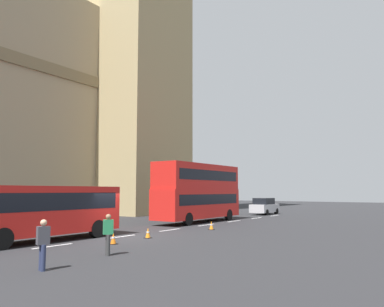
{
  "coord_description": "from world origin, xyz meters",
  "views": [
    {
      "loc": [
        -15.96,
        -16.03,
        2.64
      ],
      "look_at": [
        10.66,
        2.2,
        5.82
      ],
      "focal_mm": 35.63,
      "sensor_mm": 36.0,
      "label": 1
    }
  ],
  "objects_px": {
    "traffic_cone_east": "(211,225)",
    "pedestrian_by_kerb": "(108,233)",
    "traffic_cone_west": "(113,238)",
    "pedestrian_near_cones": "(43,243)",
    "sedan_lead": "(265,206)",
    "traffic_cone_middle": "(148,233)",
    "double_decker_bus": "(199,190)"
  },
  "relations": [
    {
      "from": "pedestrian_near_cones",
      "to": "pedestrian_by_kerb",
      "type": "xyz_separation_m",
      "value": [
        3.34,
        0.44,
        0.0
      ]
    },
    {
      "from": "pedestrian_near_cones",
      "to": "double_decker_bus",
      "type": "bearing_deg",
      "value": 18.69
    },
    {
      "from": "pedestrian_near_cones",
      "to": "pedestrian_by_kerb",
      "type": "relative_size",
      "value": 1.0
    },
    {
      "from": "traffic_cone_west",
      "to": "pedestrian_near_cones",
      "type": "distance_m",
      "value": 6.45
    },
    {
      "from": "sedan_lead",
      "to": "pedestrian_by_kerb",
      "type": "height_order",
      "value": "sedan_lead"
    },
    {
      "from": "pedestrian_near_cones",
      "to": "sedan_lead",
      "type": "bearing_deg",
      "value": 10.97
    },
    {
      "from": "sedan_lead",
      "to": "pedestrian_by_kerb",
      "type": "xyz_separation_m",
      "value": [
        -29.32,
        -5.89,
        -0.0
      ]
    },
    {
      "from": "double_decker_bus",
      "to": "traffic_cone_west",
      "type": "xyz_separation_m",
      "value": [
        -13.62,
        -3.89,
        -2.43
      ]
    },
    {
      "from": "traffic_cone_middle",
      "to": "traffic_cone_east",
      "type": "distance_m",
      "value": 6.06
    },
    {
      "from": "traffic_cone_west",
      "to": "double_decker_bus",
      "type": "bearing_deg",
      "value": 15.92
    },
    {
      "from": "traffic_cone_east",
      "to": "double_decker_bus",
      "type": "bearing_deg",
      "value": 41.39
    },
    {
      "from": "traffic_cone_middle",
      "to": "pedestrian_near_cones",
      "type": "bearing_deg",
      "value": -161.55
    },
    {
      "from": "traffic_cone_west",
      "to": "pedestrian_near_cones",
      "type": "relative_size",
      "value": 0.34
    },
    {
      "from": "pedestrian_near_cones",
      "to": "traffic_cone_west",
      "type": "bearing_deg",
      "value": 24.8
    },
    {
      "from": "double_decker_bus",
      "to": "pedestrian_by_kerb",
      "type": "height_order",
      "value": "double_decker_bus"
    },
    {
      "from": "sedan_lead",
      "to": "traffic_cone_middle",
      "type": "relative_size",
      "value": 7.59
    },
    {
      "from": "traffic_cone_middle",
      "to": "pedestrian_by_kerb",
      "type": "xyz_separation_m",
      "value": [
        -5.34,
        -2.45,
        0.63
      ]
    },
    {
      "from": "sedan_lead",
      "to": "traffic_cone_east",
      "type": "height_order",
      "value": "sedan_lead"
    },
    {
      "from": "traffic_cone_middle",
      "to": "traffic_cone_east",
      "type": "bearing_deg",
      "value": -4.62
    },
    {
      "from": "traffic_cone_east",
      "to": "pedestrian_by_kerb",
      "type": "xyz_separation_m",
      "value": [
        -11.37,
        -1.97,
        0.63
      ]
    },
    {
      "from": "traffic_cone_middle",
      "to": "sedan_lead",
      "type": "bearing_deg",
      "value": 8.15
    },
    {
      "from": "traffic_cone_west",
      "to": "traffic_cone_middle",
      "type": "relative_size",
      "value": 1.0
    },
    {
      "from": "traffic_cone_middle",
      "to": "traffic_cone_east",
      "type": "height_order",
      "value": "same"
    },
    {
      "from": "traffic_cone_east",
      "to": "sedan_lead",
      "type": "bearing_deg",
      "value": 12.33
    },
    {
      "from": "traffic_cone_west",
      "to": "traffic_cone_middle",
      "type": "height_order",
      "value": "same"
    },
    {
      "from": "traffic_cone_middle",
      "to": "pedestrian_by_kerb",
      "type": "relative_size",
      "value": 0.34
    },
    {
      "from": "sedan_lead",
      "to": "traffic_cone_east",
      "type": "xyz_separation_m",
      "value": [
        -17.95,
        -3.93,
        -0.63
      ]
    },
    {
      "from": "traffic_cone_west",
      "to": "traffic_cone_east",
      "type": "bearing_deg",
      "value": -1.83
    },
    {
      "from": "traffic_cone_middle",
      "to": "pedestrian_by_kerb",
      "type": "distance_m",
      "value": 5.91
    },
    {
      "from": "double_decker_bus",
      "to": "pedestrian_by_kerb",
      "type": "xyz_separation_m",
      "value": [
        -16.11,
        -6.14,
        -1.8
      ]
    },
    {
      "from": "traffic_cone_middle",
      "to": "pedestrian_by_kerb",
      "type": "bearing_deg",
      "value": -155.3
    },
    {
      "from": "traffic_cone_west",
      "to": "pedestrian_by_kerb",
      "type": "distance_m",
      "value": 3.41
    }
  ]
}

